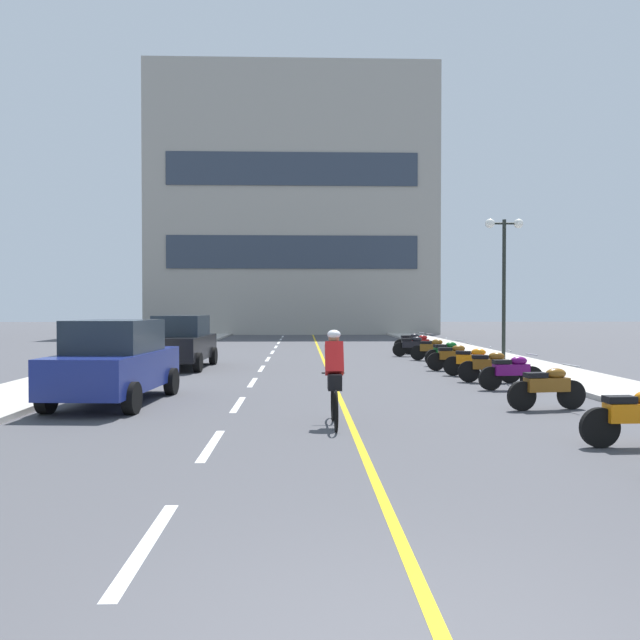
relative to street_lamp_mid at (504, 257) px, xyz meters
The scene contains 32 objects.
ground_plane 8.20m from the street_lamp_mid, behind, with size 140.00×140.00×0.00m, color #47474C.
curb_left 15.31m from the street_lamp_mid, 165.20° to the left, with size 2.40×72.00×0.12m, color #B7B2A8.
curb_right 5.47m from the street_lamp_mid, 88.52° to the left, with size 2.40×72.00×0.12m, color #B7B2A8.
lane_dash_0 20.76m from the street_lamp_mid, 116.55° to the right, with size 0.14×2.20×0.01m, color silver.
lane_dash_1 17.36m from the street_lamp_mid, 122.62° to the right, with size 0.14×2.20×0.01m, color silver.
lane_dash_2 14.26m from the street_lamp_mid, 131.69° to the right, with size 0.14×2.20×0.01m, color silver.
lane_dash_3 11.73m from the street_lamp_mid, 145.65° to the right, with size 0.14×2.20×0.01m, color silver.
lane_dash_4 10.19m from the street_lamp_mid, 166.29° to the right, with size 0.14×2.20×0.01m, color silver.
lane_dash_5 10.11m from the street_lamp_mid, 168.94° to the left, with size 0.14×2.20×0.01m, color silver.
lane_dash_6 11.51m from the street_lamp_mid, 147.59° to the left, with size 0.14×2.20×0.01m, color silver.
lane_dash_7 13.95m from the street_lamp_mid, 132.95° to the left, with size 0.14×2.20×0.01m, color silver.
lane_dash_8 17.00m from the street_lamp_mid, 123.45° to the left, with size 0.14×2.20×0.01m, color silver.
lane_dash_9 20.37m from the street_lamp_mid, 117.11° to the left, with size 0.14×2.20×0.01m, color silver.
lane_dash_10 23.94m from the street_lamp_mid, 112.68° to the left, with size 0.14×2.20×0.01m, color silver.
lane_dash_11 27.63m from the street_lamp_mid, 109.45° to the left, with size 0.14×2.20×0.01m, color silver.
centre_line_yellow 8.80m from the street_lamp_mid, 151.13° to the left, with size 0.12×66.00×0.01m, color gold.
office_building 31.06m from the street_lamp_mid, 106.12° to the left, with size 23.07×8.85×21.34m.
street_lamp_mid is the anchor object (origin of this frame).
parked_car_near 15.74m from the street_lamp_mid, 139.89° to the right, with size 2.15×4.31×1.82m.
parked_car_mid 12.44m from the street_lamp_mid, behind, with size 2.05×4.26×1.82m.
motorcycle_1 15.22m from the street_lamp_mid, 100.67° to the right, with size 1.70×0.60×0.92m.
motorcycle_2 12.00m from the street_lamp_mid, 103.77° to the right, with size 1.70×0.60×0.92m.
motorcycle_3 9.11m from the street_lamp_mid, 106.72° to the right, with size 1.70×0.60×0.92m.
motorcycle_4 7.80m from the street_lamp_mid, 111.14° to the right, with size 1.69×0.63×0.92m.
motorcycle_5 6.53m from the street_lamp_mid, 117.72° to the right, with size 1.65×0.78×0.92m.
motorcycle_6 5.46m from the street_lamp_mid, 130.98° to the right, with size 1.70×0.60×0.92m.
motorcycle_7 4.54m from the street_lamp_mid, 152.39° to the right, with size 1.65×0.76×0.92m.
motorcycle_8 4.46m from the street_lamp_mid, 162.71° to the left, with size 1.64×0.80×0.92m.
motorcycle_9 5.51m from the street_lamp_mid, 134.65° to the left, with size 1.70×0.60×0.92m.
motorcycle_10 6.21m from the street_lamp_mid, 117.95° to the left, with size 1.64×0.78×0.92m.
motorcycle_11 7.50m from the street_lamp_mid, 112.04° to the left, with size 1.68×0.65×0.92m.
cyclist_rider 14.91m from the street_lamp_mid, 119.41° to the right, with size 0.42×1.77×1.71m.
Camera 1 is at (-0.64, -3.49, 2.08)m, focal length 35.20 mm.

